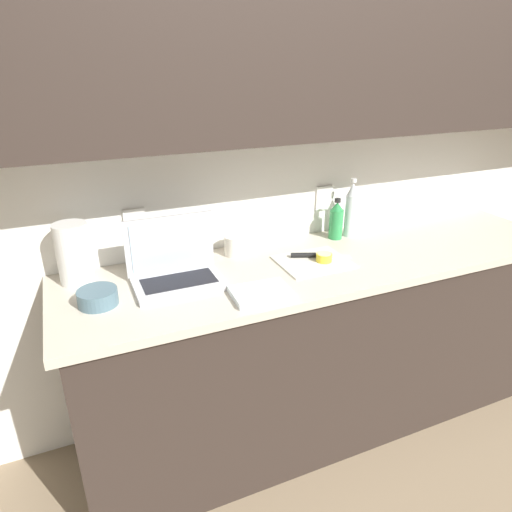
{
  "coord_description": "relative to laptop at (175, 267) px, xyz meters",
  "views": [
    {
      "loc": [
        -1.04,
        -1.57,
        1.73
      ],
      "look_at": [
        -0.37,
        -0.01,
        0.99
      ],
      "focal_mm": 32.0,
      "sensor_mm": 36.0,
      "label": 1
    }
  ],
  "objects": [
    {
      "name": "knife",
      "position": [
        0.6,
        -0.03,
        -0.04
      ],
      "size": [
        0.26,
        0.13,
        0.02
      ],
      "rotation": [
        0.0,
        0.0,
        -0.38
      ],
      "color": "silver",
      "rests_on": "cutting_board"
    },
    {
      "name": "lemon_half_cut",
      "position": [
        0.63,
        -0.08,
        -0.03
      ],
      "size": [
        0.07,
        0.07,
        0.04
      ],
      "color": "yellow",
      "rests_on": "cutting_board"
    },
    {
      "name": "bottle_green_soda",
      "position": [
        0.92,
        0.15,
        0.07
      ],
      "size": [
        0.06,
        0.06,
        0.29
      ],
      "color": "silver",
      "rests_on": "counter_unit"
    },
    {
      "name": "dish_towel",
      "position": [
        0.26,
        -0.25,
        -0.05
      ],
      "size": [
        0.23,
        0.17,
        0.02
      ],
      "primitive_type": "cube",
      "rotation": [
        0.0,
        0.0,
        -0.06
      ],
      "color": "white",
      "rests_on": "counter_unit"
    },
    {
      "name": "bottle_oil_tall",
      "position": [
        0.84,
        0.15,
        0.03
      ],
      "size": [
        0.07,
        0.07,
        0.2
      ],
      "color": "#2D934C",
      "rests_on": "counter_unit"
    },
    {
      "name": "paper_towel_roll",
      "position": [
        -0.36,
        0.15,
        0.06
      ],
      "size": [
        0.13,
        0.13,
        0.24
      ],
      "color": "white",
      "rests_on": "counter_unit"
    },
    {
      "name": "ground_plane",
      "position": [
        0.69,
        -0.05,
        -0.97
      ],
      "size": [
        12.0,
        12.0,
        0.0
      ],
      "primitive_type": "plane",
      "color": "#847056",
      "rests_on": "ground"
    },
    {
      "name": "counter_unit",
      "position": [
        0.71,
        -0.05,
        -0.5
      ],
      "size": [
        2.36,
        0.62,
        0.91
      ],
      "color": "#332823",
      "rests_on": "ground_plane"
    },
    {
      "name": "laptop",
      "position": [
        0.0,
        0.0,
        0.0
      ],
      "size": [
        0.36,
        0.24,
        0.25
      ],
      "rotation": [
        0.0,
        0.0,
        -0.0
      ],
      "color": "silver",
      "rests_on": "counter_unit"
    },
    {
      "name": "bowl_white",
      "position": [
        -0.31,
        -0.08,
        -0.03
      ],
      "size": [
        0.14,
        0.14,
        0.06
      ],
      "color": "slate",
      "rests_on": "counter_unit"
    },
    {
      "name": "wall_back",
      "position": [
        0.69,
        0.18,
        0.59
      ],
      "size": [
        5.2,
        0.38,
        2.6
      ],
      "color": "white",
      "rests_on": "ground_plane"
    },
    {
      "name": "measuring_cup",
      "position": [
        0.31,
        0.15,
        -0.01
      ],
      "size": [
        0.12,
        0.1,
        0.09
      ],
      "color": "silver",
      "rests_on": "counter_unit"
    },
    {
      "name": "cutting_board",
      "position": [
        0.59,
        -0.06,
        -0.06
      ],
      "size": [
        0.3,
        0.25,
        0.01
      ],
      "primitive_type": "cube",
      "color": "silver",
      "rests_on": "counter_unit"
    }
  ]
}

